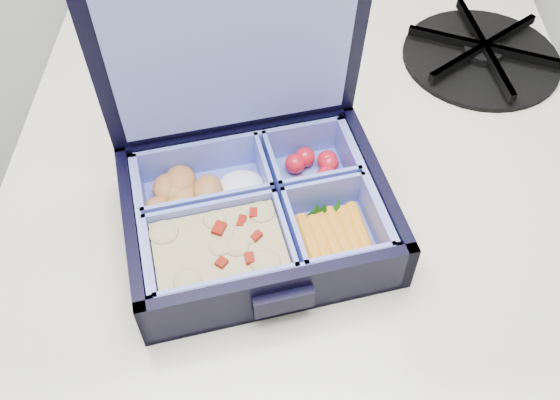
# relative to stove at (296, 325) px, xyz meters

# --- Properties ---
(stove) EXTENTS (0.66, 0.66, 0.99)m
(stove) POSITION_rel_stove_xyz_m (0.00, 0.00, 0.00)
(stove) COLOR beige
(stove) RESTS_ON floor
(bento_box) EXTENTS (0.29, 0.25, 0.06)m
(bento_box) POSITION_rel_stove_xyz_m (-0.05, -0.15, 0.52)
(bento_box) COLOR black
(bento_box) RESTS_ON stove
(burner_grate) EXTENTS (0.26, 0.26, 0.03)m
(burner_grate) POSITION_rel_stove_xyz_m (0.23, 0.13, 0.51)
(burner_grate) COLOR black
(burner_grate) RESTS_ON stove
(burner_grate_rear) EXTENTS (0.21, 0.21, 0.02)m
(burner_grate_rear) POSITION_rel_stove_xyz_m (-0.16, 0.16, 0.50)
(burner_grate_rear) COLOR black
(burner_grate_rear) RESTS_ON stove
(fork) EXTENTS (0.08, 0.18, 0.01)m
(fork) POSITION_rel_stove_xyz_m (-0.01, 0.01, 0.50)
(fork) COLOR silver
(fork) RESTS_ON stove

